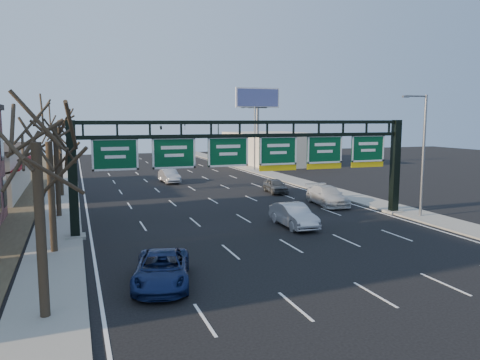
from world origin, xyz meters
name	(u,v)px	position (x,y,z in m)	size (l,w,h in m)	color
ground	(307,255)	(0.00, 0.00, 0.00)	(160.00, 160.00, 0.00)	black
sidewalk_left	(61,205)	(-12.80, 20.00, 0.06)	(3.00, 120.00, 0.12)	gray
sidewalk_right	(327,190)	(12.80, 20.00, 0.06)	(3.00, 120.00, 0.12)	gray
lane_markings	(207,197)	(0.00, 20.00, 0.01)	(21.60, 120.00, 0.01)	white
sign_gantry	(256,158)	(0.16, 8.00, 4.63)	(24.60, 1.20, 7.20)	black
building_right_distant	(274,148)	(20.00, 50.00, 2.50)	(12.00, 20.00, 5.00)	#B9B099
tree_near	(34,112)	(-12.80, -4.00, 7.48)	(3.60, 3.60, 8.86)	#2D2319
tree_gantry	(48,122)	(-12.80, 5.00, 7.11)	(3.60, 3.60, 8.48)	#2D2319
tree_mid	(54,111)	(-12.80, 15.00, 7.85)	(3.60, 3.60, 9.24)	#2D2319
tree_far	(58,117)	(-12.80, 25.00, 7.48)	(3.60, 3.60, 8.86)	#2D2319
streetlight_near	(422,149)	(12.47, 6.00, 5.08)	(2.15, 0.22, 9.00)	slate
streetlight_far	(254,135)	(12.47, 40.00, 5.08)	(2.15, 0.22, 9.00)	slate
billboard_right	(258,107)	(15.00, 44.98, 9.06)	(7.00, 0.50, 12.00)	slate
traffic_signal_mast	(183,130)	(5.69, 55.00, 5.50)	(10.16, 0.54, 7.00)	black
car_blue_suv	(162,269)	(-8.14, -1.87, 0.71)	(2.36, 5.11, 1.42)	navy
car_silver_sedan	(294,215)	(2.31, 6.37, 0.79)	(1.66, 4.77, 1.57)	#B6B5BB
car_white_wagon	(327,196)	(8.63, 12.78, 0.79)	(2.22, 5.47, 1.59)	silver
car_grey_far	(275,186)	(7.16, 20.37, 0.70)	(1.66, 4.13, 1.41)	#45484A
car_silver_distant	(169,176)	(-1.32, 31.36, 0.76)	(1.60, 4.58, 1.51)	#A4A4A9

